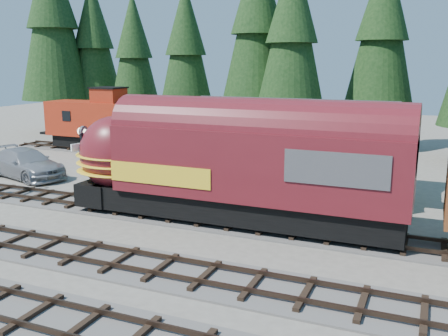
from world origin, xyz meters
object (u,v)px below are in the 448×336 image
at_px(depot, 278,142).
at_px(pickup_truck_a, 158,167).
at_px(locomotive, 221,169).
at_px(caboose, 101,122).
at_px(pickup_truck_b, 26,164).

relative_size(depot, pickup_truck_a, 2.02).
relative_size(depot, locomotive, 0.77).
bearing_deg(locomotive, caboose, 140.77).
height_order(depot, locomotive, depot).
bearing_deg(pickup_truck_b, caboose, 23.68).
xyz_separation_m(locomotive, pickup_truck_a, (-7.14, 6.29, -1.75)).
bearing_deg(pickup_truck_a, depot, -62.64).
bearing_deg(caboose, depot, -22.72).
xyz_separation_m(pickup_truck_a, pickup_truck_b, (-8.48, -2.60, 0.06)).
distance_m(locomotive, pickup_truck_b, 16.14).
xyz_separation_m(depot, pickup_truck_b, (-16.38, -2.81, -2.02)).
bearing_deg(locomotive, pickup_truck_b, 166.72).
relative_size(caboose, pickup_truck_a, 1.52).
relative_size(caboose, pickup_truck_b, 1.49).
bearing_deg(pickup_truck_b, locomotive, -88.04).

